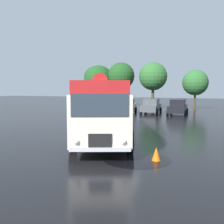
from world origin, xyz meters
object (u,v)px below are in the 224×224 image
car_near_left (126,106)px  car_mid_left (151,106)px  vintage_bus (103,106)px  car_mid_right (178,107)px  traffic_cone (156,154)px

car_near_left → car_mid_left: size_ratio=1.02×
vintage_bus → car_mid_right: bearing=80.5°
car_near_left → car_mid_right: bearing=7.4°
car_mid_left → car_mid_right: same height
car_near_left → traffic_cone: 18.83m
vintage_bus → car_mid_left: vintage_bus is taller
traffic_cone → car_mid_left: bearing=102.8°
vintage_bus → car_mid_right: vintage_bus is taller
vintage_bus → car_mid_left: size_ratio=2.41×
vintage_bus → car_mid_left: bearing=91.8°
car_mid_left → traffic_cone: bearing=-77.2°
vintage_bus → traffic_cone: size_ratio=18.69×
car_mid_right → traffic_cone: 18.30m
car_mid_left → car_mid_right: bearing=-5.8°
vintage_bus → car_mid_right: (2.47, 14.83, -1.05)m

